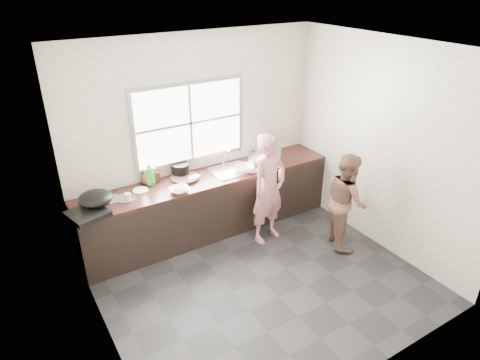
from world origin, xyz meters
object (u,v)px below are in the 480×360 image
cutting_board (185,178)px  bottle_green (149,173)px  pot_lid_left (111,199)px  bowl_held (253,171)px  pot_lid_right (126,198)px  woman (269,192)px  glass_jar (128,197)px  person_side (346,200)px  black_pot (180,170)px  bowl_crabs (244,169)px  bottle_brown_short (146,178)px  dish_rack (265,156)px  burner (87,214)px  bowl_mince (180,190)px  bottle_brown_tall (155,175)px  plate_food (140,190)px  wok (95,198)px

cutting_board → bottle_green: 0.48m
cutting_board → pot_lid_left: 1.00m
bowl_held → pot_lid_right: bearing=173.7°
woman → glass_jar: bearing=152.7°
person_side → black_pot: bearing=74.4°
bowl_crabs → pot_lid_right: bowl_crabs is taller
cutting_board → bowl_crabs: bearing=-14.8°
black_pot → bottle_brown_short: size_ratio=1.34×
bottle_brown_short → black_pot: bearing=0.0°
bottle_green → bowl_crabs: bearing=-13.9°
pot_lid_left → glass_jar: bearing=-42.8°
dish_rack → bowl_crabs: bearing=174.1°
bottle_brown_short → burner: size_ratio=0.43×
bowl_mince → bottle_brown_tall: (-0.14, 0.44, 0.07)m
plate_food → glass_jar: glass_jar is taller
black_pot → cutting_board: bearing=-91.9°
cutting_board → bowl_crabs: bowl_crabs is taller
black_pot → bottle_green: bottle_green is taller
bottle_green → person_side: bearing=-32.8°
woman → bowl_mince: size_ratio=5.88×
plate_food → bottle_brown_short: 0.21m
bowl_mince → dish_rack: bearing=4.6°
black_pot → wok: bearing=-165.8°
pot_lid_right → plate_food: bearing=24.6°
cutting_board → pot_lid_right: (-0.84, -0.11, -0.01)m
cutting_board → bowl_held: bearing=-18.6°
cutting_board → pot_lid_right: size_ratio=1.48×
black_pot → bottle_green: bearing=-173.9°
glass_jar → black_pot: bearing=21.5°
woman → glass_jar: (-1.73, 0.47, 0.20)m
bowl_held → burner: bearing=179.6°
plate_food → bowl_crabs: bearing=-8.4°
person_side → bowl_mince: bearing=87.2°
bowl_mince → dish_rack: 1.37m
bottle_brown_short → dish_rack: (1.63, -0.33, 0.06)m
woman → bowl_held: woman is taller
bowl_held → bottle_brown_tall: (-1.23, 0.44, 0.07)m
pot_lid_left → woman: bearing=-18.2°
bottle_brown_tall → glass_jar: bearing=-145.6°
cutting_board → bottle_brown_short: bottle_brown_short is taller
bottle_green → plate_food: bearing=-150.3°
cutting_board → black_pot: (0.00, 0.14, 0.06)m
wok → pot_lid_right: 0.39m
cutting_board → glass_jar: (-0.83, -0.19, 0.03)m
plate_food → dish_rack: 1.78m
bottle_green → burner: bearing=-157.1°
glass_jar → dish_rack: bearing=0.0°
bottle_green → bottle_brown_tall: bearing=28.1°
burner → bowl_crabs: bearing=1.9°
black_pot → pot_lid_left: bearing=-170.1°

